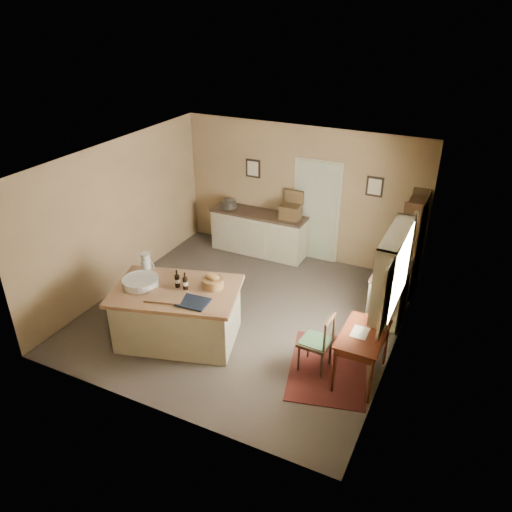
{
  "coord_description": "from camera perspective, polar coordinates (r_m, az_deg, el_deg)",
  "views": [
    {
      "loc": [
        3.29,
        -6.33,
        4.84
      ],
      "look_at": [
        0.21,
        0.02,
        1.15
      ],
      "focal_mm": 35.0,
      "sensor_mm": 36.0,
      "label": 1
    }
  ],
  "objects": [
    {
      "name": "wall_left",
      "position": [
        9.26,
        -15.37,
        4.44
      ],
      "size": [
        0.1,
        5.0,
        2.7
      ],
      "primitive_type": "cube",
      "color": "#9B7C55",
      "rests_on": "ground"
    },
    {
      "name": "wall_right",
      "position": [
        7.27,
        16.4,
        -2.33
      ],
      "size": [
        0.1,
        5.0,
        2.7
      ],
      "primitive_type": "cube",
      "color": "#9B7C55",
      "rests_on": "ground"
    },
    {
      "name": "wall_back",
      "position": [
        10.05,
        5.14,
        7.16
      ],
      "size": [
        5.0,
        0.1,
        2.7
      ],
      "primitive_type": "cube",
      "color": "#9B7C55",
      "rests_on": "ground"
    },
    {
      "name": "ground",
      "position": [
        8.62,
        -1.33,
        -6.57
      ],
      "size": [
        5.0,
        5.0,
        0.0
      ],
      "primitive_type": "plane",
      "color": "brown",
      "rests_on": "ground"
    },
    {
      "name": "desk_chair",
      "position": [
        7.26,
        6.8,
        -9.74
      ],
      "size": [
        0.45,
        0.45,
        0.92
      ],
      "primitive_type": null,
      "rotation": [
        0.0,
        0.0,
        -0.05
      ],
      "color": "black",
      "rests_on": "ground"
    },
    {
      "name": "wall_front",
      "position": [
        6.14,
        -12.25,
        -7.79
      ],
      "size": [
        5.0,
        0.1,
        2.7
      ],
      "primitive_type": "cube",
      "color": "#9B7C55",
      "rests_on": "ground"
    },
    {
      "name": "work_island",
      "position": [
        7.87,
        -8.99,
        -6.41
      ],
      "size": [
        2.16,
        1.71,
        1.2
      ],
      "rotation": [
        0.0,
        0.0,
        0.28
      ],
      "color": "beige",
      "rests_on": "ground"
    },
    {
      "name": "shelving_unit",
      "position": [
        9.25,
        17.55,
        1.18
      ],
      "size": [
        0.31,
        0.83,
        1.85
      ],
      "color": "black",
      "rests_on": "ground"
    },
    {
      "name": "rug",
      "position": [
        7.56,
        8.26,
        -12.51
      ],
      "size": [
        1.46,
        1.82,
        0.01
      ],
      "primitive_type": "cube",
      "rotation": [
        0.0,
        0.0,
        0.25
      ],
      "color": "#41130E",
      "rests_on": "ground"
    },
    {
      "name": "framed_prints",
      "position": [
        9.84,
        6.29,
        8.95
      ],
      "size": [
        2.82,
        0.02,
        0.38
      ],
      "color": "black",
      "rests_on": "ground"
    },
    {
      "name": "door",
      "position": [
        10.02,
        6.88,
        5.2
      ],
      "size": [
        0.97,
        0.06,
        2.11
      ],
      "primitive_type": "cube",
      "color": "#A2A88B",
      "rests_on": "ground"
    },
    {
      "name": "writing_desk",
      "position": [
        7.07,
        12.12,
        -9.25
      ],
      "size": [
        0.59,
        0.96,
        0.82
      ],
      "color": "#3D170C",
      "rests_on": "ground"
    },
    {
      "name": "right_cabinet",
      "position": [
        8.57,
        14.91,
        -4.19
      ],
      "size": [
        0.53,
        0.95,
        0.99
      ],
      "color": "beige",
      "rests_on": "ground"
    },
    {
      "name": "window",
      "position": [
        7.01,
        15.69,
        -1.52
      ],
      "size": [
        0.25,
        1.99,
        1.12
      ],
      "color": "beige",
      "rests_on": "ground"
    },
    {
      "name": "sideboard",
      "position": [
        10.4,
        0.37,
        2.84
      ],
      "size": [
        2.02,
        0.57,
        1.18
      ],
      "color": "beige",
      "rests_on": "ground"
    },
    {
      "name": "ceiling",
      "position": [
        7.45,
        -1.55,
        10.89
      ],
      "size": [
        5.0,
        5.0,
        0.0
      ],
      "primitive_type": "plane",
      "color": "silver",
      "rests_on": "wall_back"
    }
  ]
}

